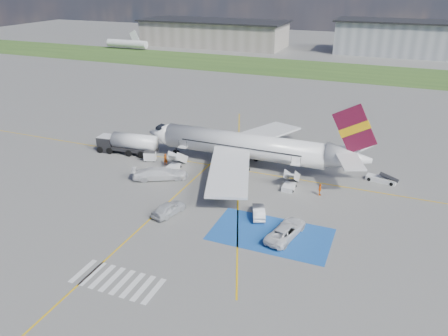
{
  "coord_description": "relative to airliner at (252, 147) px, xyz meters",
  "views": [
    {
      "loc": [
        21.33,
        -46.63,
        28.01
      ],
      "look_at": [
        0.62,
        4.45,
        3.5
      ],
      "focal_mm": 35.0,
      "sensor_mm": 36.0,
      "label": 1
    }
  ],
  "objects": [
    {
      "name": "crew_aft",
      "position": [
        11.9,
        -5.88,
        -2.52
      ],
      "size": [
        0.65,
        1.09,
        1.74
      ],
      "primitive_type": "imported",
      "rotation": [
        0.0,
        0.0,
        1.8
      ],
      "color": "orange",
      "rests_on": "ground"
    },
    {
      "name": "crew_fwd",
      "position": [
        -12.96,
        -4.59,
        -2.47
      ],
      "size": [
        0.8,
        0.78,
        1.85
      ],
      "primitive_type": "imported",
      "rotation": [
        0.0,
        0.0,
        0.73
      ],
      "color": "#DD500B",
      "rests_on": "ground"
    },
    {
      "name": "van_white_b",
      "position": [
        -11.14,
        -9.54,
        -2.2
      ],
      "size": [
        6.57,
        5.03,
        2.4
      ],
      "primitive_type": "imported",
      "rotation": [
        0.0,
        0.0,
        2.05
      ],
      "color": "silver",
      "rests_on": "ground"
    },
    {
      "name": "airstairs_aft",
      "position": [
        7.49,
        -5.3,
        -2.77
      ],
      "size": [
        1.9,
        5.2,
        3.6
      ],
      "color": "silver",
      "rests_on": "ground"
    },
    {
      "name": "fuel_tanker",
      "position": [
        -21.35,
        -2.56,
        -1.89
      ],
      "size": [
        10.68,
        3.77,
        3.57
      ],
      "rotation": [
        0.0,
        0.0,
        0.09
      ],
      "color": "black",
      "rests_on": "ground"
    },
    {
      "name": "van_white_a",
      "position": [
        10.21,
        -17.73,
        -2.39
      ],
      "size": [
        3.54,
        5.76,
        2.01
      ],
      "primitive_type": "imported",
      "rotation": [
        0.0,
        0.0,
        2.93
      ],
      "color": "silver",
      "rests_on": "ground"
    },
    {
      "name": "belt_loader",
      "position": [
        19.53,
        1.88,
        -3.05
      ],
      "size": [
        4.7,
        2.27,
        1.37
      ],
      "rotation": [
        0.0,
        0.0,
        -0.16
      ],
      "color": "silver",
      "rests_on": "ground"
    },
    {
      "name": "grass_strip",
      "position": [
        -1.51,
        81.0,
        -3.39
      ],
      "size": [
        400.0,
        30.0,
        0.01
      ],
      "primitive_type": "cube",
      "color": "#2D4C1E",
      "rests_on": "ground"
    },
    {
      "name": "car_silver_b",
      "position": [
        5.87,
        -14.62,
        -2.69
      ],
      "size": [
        2.92,
        4.54,
        1.41
      ],
      "primitive_type": "imported",
      "rotation": [
        0.0,
        0.0,
        3.5
      ],
      "color": "silver",
      "rests_on": "ground"
    },
    {
      "name": "car_silver_a",
      "position": [
        -4.88,
        -18.35,
        -2.55
      ],
      "size": [
        3.16,
        5.27,
        1.68
      ],
      "primitive_type": "imported",
      "rotation": [
        0.0,
        0.0,
        2.89
      ],
      "color": "#B8BABF",
      "rests_on": "ground"
    },
    {
      "name": "gpu_cart",
      "position": [
        -16.17,
        -4.08,
        -2.66
      ],
      "size": [
        2.23,
        1.79,
        1.62
      ],
      "rotation": [
        0.0,
        0.0,
        0.34
      ],
      "color": "silver",
      "rests_on": "ground"
    },
    {
      "name": "taxiway_line_diag",
      "position": [
        -1.51,
        -2.0,
        -3.39
      ],
      "size": [
        20.71,
        56.45,
        0.01
      ],
      "primitive_type": "cube",
      "rotation": [
        0.0,
        0.0,
        0.35
      ],
      "color": "gold",
      "rests_on": "ground"
    },
    {
      "name": "taxiway_line_main",
      "position": [
        -1.51,
        -2.0,
        -3.39
      ],
      "size": [
        120.0,
        0.2,
        0.01
      ],
      "primitive_type": "cube",
      "color": "gold",
      "rests_on": "ground"
    },
    {
      "name": "crew_nose",
      "position": [
        -19.06,
        0.93,
        -2.49
      ],
      "size": [
        0.95,
        1.07,
        1.81
      ],
      "primitive_type": "imported",
      "rotation": [
        0.0,
        0.0,
        -1.21
      ],
      "color": "#DB540B",
      "rests_on": "ground"
    },
    {
      "name": "taxiway_line_cross",
      "position": [
        -6.51,
        -24.0,
        -3.39
      ],
      "size": [
        0.2,
        60.0,
        0.01
      ],
      "primitive_type": "cube",
      "color": "gold",
      "rests_on": "ground"
    },
    {
      "name": "crosswalk",
      "position": [
        -3.31,
        -32.0,
        -3.39
      ],
      "size": [
        9.0,
        4.0,
        0.01
      ],
      "color": "silver",
      "rests_on": "ground"
    },
    {
      "name": "staging_box",
      "position": [
        8.49,
        -18.0,
        -3.39
      ],
      "size": [
        14.0,
        8.0,
        0.01
      ],
      "primitive_type": "cube",
      "color": "#1A4C9C",
      "rests_on": "ground"
    },
    {
      "name": "ground",
      "position": [
        -1.51,
        -14.0,
        -3.39
      ],
      "size": [
        400.0,
        400.0,
        0.0
      ],
      "primitive_type": "plane",
      "color": "#60605E",
      "rests_on": "ground"
    },
    {
      "name": "airstairs_fwd",
      "position": [
        -11.01,
        -5.3,
        -2.77
      ],
      "size": [
        1.9,
        5.2,
        3.6
      ],
      "color": "silver",
      "rests_on": "ground"
    },
    {
      "name": "terminal_centre",
      "position": [
        18.49,
        121.0,
        2.61
      ],
      "size": [
        48.0,
        18.0,
        12.0
      ],
      "primitive_type": "cube",
      "color": "gray",
      "rests_on": "ground"
    },
    {
      "name": "airliner",
      "position": [
        0.0,
        0.0,
        0.0
      ],
      "size": [
        36.81,
        32.95,
        11.92
      ],
      "color": "silver",
      "rests_on": "ground"
    },
    {
      "name": "terminal_west",
      "position": [
        -56.51,
        116.0,
        1.61
      ],
      "size": [
        60.0,
        22.0,
        10.0
      ],
      "primitive_type": "cube",
      "color": "gray",
      "rests_on": "ground"
    }
  ]
}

